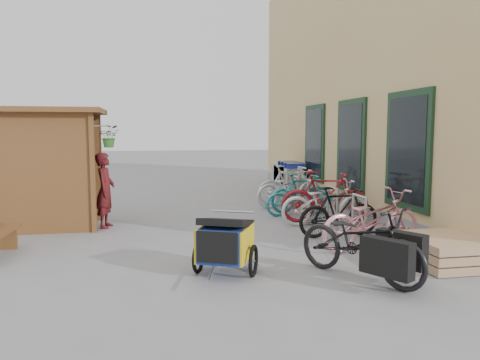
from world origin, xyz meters
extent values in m
plane|color=gray|center=(0.00, 0.00, 0.00)|extent=(80.00, 80.00, 0.00)
cube|color=tan|center=(6.50, 4.50, 3.50)|extent=(6.00, 13.00, 7.00)
cube|color=gray|center=(3.58, 4.50, 0.15)|extent=(0.18, 13.00, 0.30)
cube|color=black|center=(3.47, 0.50, 1.60)|extent=(0.06, 1.50, 2.20)
cube|color=black|center=(3.44, 0.50, 1.60)|extent=(0.02, 1.25, 1.95)
cube|color=black|center=(3.47, 3.00, 1.60)|extent=(0.06, 1.50, 2.20)
cube|color=black|center=(3.44, 3.00, 1.60)|extent=(0.02, 1.25, 1.95)
cube|color=black|center=(3.47, 5.50, 1.60)|extent=(0.06, 1.50, 2.20)
cube|color=black|center=(3.44, 5.50, 1.60)|extent=(0.02, 1.25, 1.95)
cube|color=brown|center=(-2.30, 1.85, 1.15)|extent=(0.09, 0.09, 2.30)
cube|color=brown|center=(-4.10, 3.15, 1.15)|extent=(0.09, 0.09, 2.30)
cube|color=brown|center=(-2.30, 3.15, 1.15)|extent=(0.09, 0.09, 2.30)
cube|color=brown|center=(-4.07, 2.50, 1.15)|extent=(0.05, 1.30, 2.30)
cube|color=brown|center=(-3.20, 1.88, 1.15)|extent=(1.80, 0.05, 2.30)
cube|color=brown|center=(-3.20, 3.12, 1.15)|extent=(1.80, 0.05, 2.30)
cube|color=brown|center=(-3.20, 2.50, 2.35)|extent=(2.15, 1.65, 0.10)
cube|color=brown|center=(-3.40, 2.50, 0.90)|extent=(1.30, 1.15, 0.04)
cube|color=brown|center=(-3.40, 2.50, 1.50)|extent=(1.30, 1.15, 0.04)
cylinder|color=#A5A8AD|center=(-2.12, 1.85, 2.05)|extent=(0.36, 0.02, 0.02)
imported|color=#2D6222|center=(-1.97, 1.85, 1.85)|extent=(0.38, 0.33, 0.42)
cylinder|color=#A5A8AD|center=(2.30, -0.25, 0.42)|extent=(0.05, 0.05, 0.84)
cylinder|color=#A5A8AD|center=(2.30, 0.25, 0.42)|extent=(0.05, 0.05, 0.84)
cylinder|color=#A5A8AD|center=(2.30, 0.00, 0.84)|extent=(0.05, 0.50, 0.05)
cylinder|color=#A5A8AD|center=(2.30, 0.95, 0.42)|extent=(0.05, 0.05, 0.84)
cylinder|color=#A5A8AD|center=(2.30, 1.45, 0.42)|extent=(0.05, 0.05, 0.84)
cylinder|color=#A5A8AD|center=(2.30, 1.20, 0.84)|extent=(0.05, 0.50, 0.05)
cylinder|color=#A5A8AD|center=(2.30, 2.15, 0.42)|extent=(0.05, 0.05, 0.84)
cylinder|color=#A5A8AD|center=(2.30, 2.65, 0.42)|extent=(0.05, 0.05, 0.84)
cylinder|color=#A5A8AD|center=(2.30, 2.40, 0.84)|extent=(0.05, 0.50, 0.05)
cylinder|color=#A5A8AD|center=(2.30, 3.35, 0.42)|extent=(0.05, 0.05, 0.84)
cylinder|color=#A5A8AD|center=(2.30, 3.85, 0.42)|extent=(0.05, 0.05, 0.84)
cylinder|color=#A5A8AD|center=(2.30, 3.60, 0.84)|extent=(0.05, 0.50, 0.05)
cylinder|color=#A5A8AD|center=(2.30, 4.55, 0.42)|extent=(0.05, 0.05, 0.84)
cylinder|color=#A5A8AD|center=(2.30, 5.05, 0.42)|extent=(0.05, 0.05, 0.84)
cylinder|color=#A5A8AD|center=(2.30, 4.80, 0.84)|extent=(0.05, 0.50, 0.05)
cube|color=tan|center=(3.00, -1.40, 0.07)|extent=(1.00, 1.20, 0.12)
cube|color=tan|center=(3.00, -1.40, 0.21)|extent=(1.00, 1.20, 0.12)
cube|color=tan|center=(3.00, -1.40, 0.35)|extent=(1.00, 1.20, 0.12)
cube|color=brown|center=(-3.60, 0.77, 0.19)|extent=(0.38, 0.08, 0.38)
cube|color=silver|center=(3.00, 6.15, 0.59)|extent=(0.54, 0.84, 0.51)
cube|color=#17279A|center=(3.00, 5.73, 0.93)|extent=(0.54, 0.04, 0.18)
cylinder|color=silver|center=(3.00, 5.70, 1.00)|extent=(0.57, 0.04, 0.04)
cylinder|color=black|center=(2.78, 5.81, 0.06)|extent=(0.04, 0.12, 0.12)
cube|color=silver|center=(3.00, 6.50, 0.59)|extent=(0.54, 0.84, 0.51)
cube|color=#17279A|center=(3.00, 6.07, 0.93)|extent=(0.54, 0.04, 0.18)
cylinder|color=silver|center=(3.00, 6.05, 1.00)|extent=(0.57, 0.04, 0.04)
cylinder|color=black|center=(2.78, 6.15, 0.06)|extent=(0.04, 0.12, 0.12)
cube|color=silver|center=(3.00, 6.84, 0.59)|extent=(0.54, 0.84, 0.51)
cube|color=#17279A|center=(3.00, 6.42, 0.93)|extent=(0.54, 0.04, 0.18)
cylinder|color=silver|center=(3.00, 6.39, 1.00)|extent=(0.57, 0.04, 0.04)
cylinder|color=black|center=(2.78, 6.50, 0.06)|extent=(0.04, 0.12, 0.12)
cube|color=silver|center=(3.00, 7.19, 0.59)|extent=(0.54, 0.84, 0.51)
cube|color=#17279A|center=(3.00, 6.76, 0.93)|extent=(0.54, 0.04, 0.18)
cylinder|color=silver|center=(3.00, 6.73, 1.00)|extent=(0.57, 0.04, 0.04)
cylinder|color=black|center=(2.78, 6.84, 0.06)|extent=(0.04, 0.12, 0.12)
cube|color=navy|center=(-0.23, -1.23, 0.44)|extent=(0.84, 0.94, 0.45)
cube|color=gold|center=(-0.51, -1.10, 0.44)|extent=(0.34, 0.71, 0.45)
cube|color=gold|center=(0.05, -1.36, 0.44)|extent=(0.34, 0.71, 0.45)
cube|color=black|center=(-0.40, -1.59, 0.47)|extent=(0.50, 0.25, 0.41)
cube|color=black|center=(-0.21, -1.19, 0.71)|extent=(0.88, 0.93, 0.22)
torus|color=black|center=(-0.59, -1.07, 0.21)|extent=(0.23, 0.43, 0.44)
torus|color=black|center=(0.13, -1.39, 0.21)|extent=(0.23, 0.43, 0.44)
cylinder|color=#B7B7BC|center=(-0.50, -1.82, 0.21)|extent=(0.30, 0.61, 0.03)
cylinder|color=#B7B7BC|center=(-0.05, -0.85, 0.79)|extent=(0.57, 0.28, 0.03)
imported|color=black|center=(1.47, -1.79, 0.50)|extent=(1.53, 1.98, 1.00)
cube|color=black|center=(1.53, -2.39, 0.45)|extent=(0.48, 0.65, 0.45)
cube|color=black|center=(1.92, -2.05, 0.45)|extent=(0.48, 0.65, 0.45)
cube|color=orange|center=(1.72, -2.22, 0.50)|extent=(0.19, 0.22, 0.12)
imported|color=maroon|center=(-2.12, 2.30, 0.76)|extent=(0.45, 0.60, 1.52)
imported|color=pink|center=(2.35, -0.37, 0.50)|extent=(2.01, 1.05, 1.00)
imported|color=black|center=(2.19, 0.59, 0.47)|extent=(1.59, 0.53, 0.94)
imported|color=silver|center=(2.32, 1.65, 0.48)|extent=(1.88, 0.79, 0.96)
imported|color=maroon|center=(2.42, 1.91, 0.56)|extent=(1.93, 0.92, 1.12)
imported|color=teal|center=(2.15, 2.91, 0.42)|extent=(1.68, 0.80, 0.85)
imported|color=teal|center=(2.34, 3.18, 0.47)|extent=(1.60, 0.53, 0.95)
imported|color=silver|center=(2.26, 4.07, 0.49)|extent=(1.95, 1.12, 0.97)
imported|color=silver|center=(2.39, 4.41, 0.53)|extent=(1.81, 0.67, 1.06)
camera|label=1|loc=(-1.22, -7.41, 1.95)|focal=35.00mm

